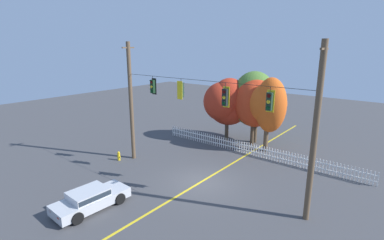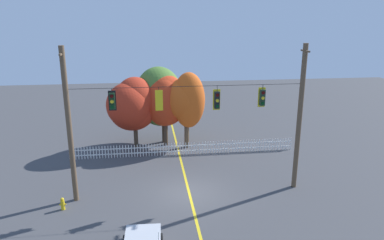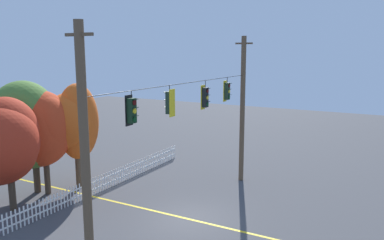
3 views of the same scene
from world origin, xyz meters
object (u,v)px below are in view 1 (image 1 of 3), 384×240
at_px(autumn_maple_mid, 254,100).
at_px(traffic_signal_westbound_side, 225,97).
at_px(autumn_oak_far_east, 254,103).
at_px(traffic_signal_eastbound_side, 181,90).
at_px(autumn_maple_far_west, 269,105).
at_px(traffic_signal_northbound_primary, 270,101).
at_px(parked_car, 90,198).
at_px(autumn_maple_near_fence, 226,103).
at_px(fire_hydrant, 119,156).
at_px(traffic_signal_northbound_secondary, 153,86).

bearing_deg(autumn_maple_mid, traffic_signal_westbound_side, -72.99).
bearing_deg(autumn_oak_far_east, traffic_signal_westbound_side, -73.91).
bearing_deg(traffic_signal_eastbound_side, autumn_maple_far_west, 73.40).
bearing_deg(traffic_signal_eastbound_side, traffic_signal_westbound_side, 0.33).
height_order(traffic_signal_northbound_primary, parked_car, traffic_signal_northbound_primary).
height_order(autumn_oak_far_east, autumn_maple_far_west, autumn_maple_far_west).
distance_m(autumn_maple_near_fence, autumn_oak_far_east, 2.74).
xyz_separation_m(autumn_oak_far_east, fire_hydrant, (-6.44, -10.11, -3.55)).
bearing_deg(autumn_maple_far_west, traffic_signal_westbound_side, -83.93).
distance_m(traffic_signal_westbound_side, autumn_maple_near_fence, 10.54).
bearing_deg(autumn_oak_far_east, traffic_signal_northbound_secondary, -110.73).
bearing_deg(fire_hydrant, traffic_signal_northbound_secondary, 19.58).
relative_size(autumn_maple_mid, parked_car, 1.56).
xyz_separation_m(autumn_maple_mid, fire_hydrant, (-6.06, -10.86, -3.59)).
distance_m(traffic_signal_westbound_side, autumn_maple_far_west, 8.62).
bearing_deg(autumn_oak_far_east, fire_hydrant, -122.51).
bearing_deg(traffic_signal_northbound_secondary, parked_car, -77.11).
bearing_deg(traffic_signal_northbound_secondary, autumn_oak_far_east, 69.27).
distance_m(traffic_signal_northbound_secondary, traffic_signal_eastbound_side, 2.64).
distance_m(traffic_signal_northbound_secondary, autumn_maple_far_west, 10.02).
xyz_separation_m(autumn_maple_mid, autumn_maple_far_west, (2.10, -1.42, 0.11)).
xyz_separation_m(traffic_signal_northbound_primary, parked_car, (-7.29, -6.47, -5.38)).
distance_m(autumn_maple_near_fence, autumn_maple_mid, 2.55).
xyz_separation_m(traffic_signal_eastbound_side, autumn_maple_far_west, (2.50, 8.39, -1.97)).
relative_size(traffic_signal_westbound_side, autumn_maple_far_west, 0.23).
bearing_deg(autumn_maple_near_fence, autumn_maple_far_west, -5.65).
bearing_deg(autumn_maple_near_fence, autumn_maple_mid, 22.85).
distance_m(traffic_signal_northbound_secondary, parked_car, 8.57).
relative_size(traffic_signal_northbound_secondary, traffic_signal_eastbound_side, 0.98).
xyz_separation_m(traffic_signal_northbound_secondary, traffic_signal_eastbound_side, (2.64, -0.02, -0.01)).
bearing_deg(fire_hydrant, traffic_signal_westbound_side, 6.78).
bearing_deg(traffic_signal_northbound_secondary, traffic_signal_eastbound_side, -0.41).
bearing_deg(autumn_maple_mid, parked_car, -95.45).
distance_m(autumn_maple_near_fence, autumn_maple_far_west, 4.48).
distance_m(traffic_signal_eastbound_side, traffic_signal_northbound_primary, 6.13).
height_order(traffic_signal_eastbound_side, fire_hydrant, traffic_signal_eastbound_side).
relative_size(autumn_maple_mid, autumn_maple_far_west, 1.04).
height_order(traffic_signal_northbound_primary, autumn_maple_mid, traffic_signal_northbound_primary).
bearing_deg(autumn_maple_far_west, autumn_oak_far_east, 158.65).
distance_m(traffic_signal_northbound_secondary, traffic_signal_northbound_primary, 8.77).
distance_m(parked_car, fire_hydrant, 7.03).
relative_size(traffic_signal_northbound_primary, fire_hydrant, 1.87).
height_order(traffic_signal_westbound_side, fire_hydrant, traffic_signal_westbound_side).
bearing_deg(traffic_signal_northbound_secondary, fire_hydrant, -160.42).
distance_m(autumn_oak_far_east, autumn_maple_far_west, 1.85).
distance_m(autumn_maple_mid, autumn_maple_far_west, 2.54).
bearing_deg(traffic_signal_northbound_primary, autumn_maple_mid, 120.39).
relative_size(autumn_maple_near_fence, fire_hydrant, 8.07).
distance_m(traffic_signal_northbound_primary, autumn_maple_near_fence, 12.17).
relative_size(autumn_maple_far_west, parked_car, 1.50).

